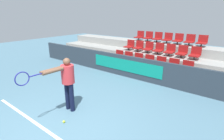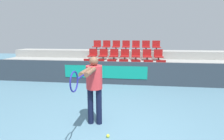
{
  "view_description": "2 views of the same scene",
  "coord_description": "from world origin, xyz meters",
  "px_view_note": "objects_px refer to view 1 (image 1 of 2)",
  "views": [
    {
      "loc": [
        3.3,
        -2.0,
        2.65
      ],
      "look_at": [
        -0.18,
        2.46,
        0.81
      ],
      "focal_mm": 28.0,
      "sensor_mm": 36.0,
      "label": 1
    },
    {
      "loc": [
        0.47,
        -2.83,
        1.98
      ],
      "look_at": [
        -0.16,
        2.05,
        1.0
      ],
      "focal_mm": 28.0,
      "sensor_mm": 36.0,
      "label": 2
    }
  ],
  "objects_px": {
    "stadium_chair_6": "(187,68)",
    "stadium_chair_11": "(170,51)",
    "stadium_chair_1": "(127,58)",
    "stadium_chair_5": "(173,66)",
    "stadium_chair_2": "(137,60)",
    "stadium_chair_8": "(139,47)",
    "stadium_chair_14": "(139,36)",
    "stadium_chair_13": "(195,54)",
    "stadium_chair_16": "(157,38)",
    "stadium_chair_0": "(118,56)",
    "stadium_chair_10": "(159,49)",
    "stadium_chair_17": "(167,39)",
    "stadium_chair_9": "(148,48)",
    "stadium_chair_19": "(190,40)",
    "tennis_player": "(66,79)",
    "stadium_chair_12": "(182,52)",
    "stadium_chair_3": "(148,62)",
    "stadium_chair_15": "(148,37)",
    "tennis_ball": "(64,122)",
    "stadium_chair_18": "(178,39)",
    "stadium_chair_7": "(130,45)",
    "stadium_chair_4": "(160,64)"
  },
  "relations": [
    {
      "from": "stadium_chair_11",
      "to": "stadium_chair_16",
      "type": "distance_m",
      "value": 1.55
    },
    {
      "from": "stadium_chair_5",
      "to": "stadium_chair_19",
      "type": "distance_m",
      "value": 2.2
    },
    {
      "from": "tennis_ball",
      "to": "stadium_chair_13",
      "type": "bearing_deg",
      "value": 73.62
    },
    {
      "from": "stadium_chair_10",
      "to": "stadium_chair_11",
      "type": "xyz_separation_m",
      "value": [
        0.55,
        0.0,
        0.0
      ]
    },
    {
      "from": "stadium_chair_1",
      "to": "tennis_ball",
      "type": "bearing_deg",
      "value": -76.67
    },
    {
      "from": "stadium_chair_0",
      "to": "stadium_chair_17",
      "type": "xyz_separation_m",
      "value": [
        1.64,
        2.06,
        0.79
      ]
    },
    {
      "from": "stadium_chair_5",
      "to": "tennis_ball",
      "type": "bearing_deg",
      "value": -103.54
    },
    {
      "from": "stadium_chair_18",
      "to": "tennis_player",
      "type": "xyz_separation_m",
      "value": [
        -0.93,
        -6.17,
        -0.46
      ]
    },
    {
      "from": "stadium_chair_0",
      "to": "stadium_chair_10",
      "type": "bearing_deg",
      "value": 32.17
    },
    {
      "from": "stadium_chair_3",
      "to": "tennis_player",
      "type": "bearing_deg",
      "value": -95.4
    },
    {
      "from": "stadium_chair_2",
      "to": "stadium_chair_8",
      "type": "relative_size",
      "value": 1.0
    },
    {
      "from": "stadium_chair_0",
      "to": "tennis_player",
      "type": "xyz_separation_m",
      "value": [
        1.25,
        -4.11,
        0.33
      ]
    },
    {
      "from": "stadium_chair_13",
      "to": "stadium_chair_10",
      "type": "bearing_deg",
      "value": 180.0
    },
    {
      "from": "stadium_chair_2",
      "to": "tennis_player",
      "type": "xyz_separation_m",
      "value": [
        0.16,
        -4.11,
        0.33
      ]
    },
    {
      "from": "stadium_chair_5",
      "to": "stadium_chair_1",
      "type": "bearing_deg",
      "value": 180.0
    },
    {
      "from": "stadium_chair_5",
      "to": "stadium_chair_19",
      "type": "bearing_deg",
      "value": 90.0
    },
    {
      "from": "stadium_chair_6",
      "to": "stadium_chair_11",
      "type": "height_order",
      "value": "stadium_chair_11"
    },
    {
      "from": "stadium_chair_13",
      "to": "stadium_chair_12",
      "type": "bearing_deg",
      "value": 180.0
    },
    {
      "from": "tennis_player",
      "to": "stadium_chair_0",
      "type": "bearing_deg",
      "value": 108.24
    },
    {
      "from": "stadium_chair_4",
      "to": "stadium_chair_17",
      "type": "bearing_deg",
      "value": 104.84
    },
    {
      "from": "stadium_chair_13",
      "to": "stadium_chair_15",
      "type": "relative_size",
      "value": 1.0
    },
    {
      "from": "stadium_chair_3",
      "to": "stadium_chair_10",
      "type": "bearing_deg",
      "value": 90.0
    },
    {
      "from": "stadium_chair_1",
      "to": "stadium_chair_8",
      "type": "distance_m",
      "value": 1.1
    },
    {
      "from": "stadium_chair_18",
      "to": "tennis_ball",
      "type": "height_order",
      "value": "stadium_chair_18"
    },
    {
      "from": "stadium_chair_4",
      "to": "stadium_chair_13",
      "type": "bearing_deg",
      "value": 43.33
    },
    {
      "from": "stadium_chair_10",
      "to": "stadium_chair_17",
      "type": "xyz_separation_m",
      "value": [
        0.0,
        1.03,
        0.39
      ]
    },
    {
      "from": "stadium_chair_6",
      "to": "stadium_chair_15",
      "type": "distance_m",
      "value": 3.51
    },
    {
      "from": "stadium_chair_0",
      "to": "stadium_chair_9",
      "type": "relative_size",
      "value": 1.0
    },
    {
      "from": "stadium_chair_1",
      "to": "stadium_chair_17",
      "type": "relative_size",
      "value": 1.0
    },
    {
      "from": "stadium_chair_5",
      "to": "stadium_chair_10",
      "type": "distance_m",
      "value": 1.55
    },
    {
      "from": "stadium_chair_16",
      "to": "stadium_chair_18",
      "type": "height_order",
      "value": "same"
    },
    {
      "from": "stadium_chair_13",
      "to": "stadium_chair_16",
      "type": "height_order",
      "value": "stadium_chair_16"
    },
    {
      "from": "stadium_chair_12",
      "to": "stadium_chair_16",
      "type": "relative_size",
      "value": 1.0
    },
    {
      "from": "stadium_chair_3",
      "to": "tennis_player",
      "type": "height_order",
      "value": "tennis_player"
    },
    {
      "from": "stadium_chair_7",
      "to": "stadium_chair_19",
      "type": "bearing_deg",
      "value": 20.67
    },
    {
      "from": "stadium_chair_19",
      "to": "tennis_player",
      "type": "height_order",
      "value": "stadium_chair_19"
    },
    {
      "from": "stadium_chair_2",
      "to": "stadium_chair_6",
      "type": "xyz_separation_m",
      "value": [
        2.18,
        0.0,
        0.0
      ]
    },
    {
      "from": "stadium_chair_9",
      "to": "stadium_chair_17",
      "type": "bearing_deg",
      "value": 62.08
    },
    {
      "from": "stadium_chair_10",
      "to": "tennis_ball",
      "type": "distance_m",
      "value": 5.68
    },
    {
      "from": "stadium_chair_11",
      "to": "stadium_chair_7",
      "type": "bearing_deg",
      "value": 180.0
    },
    {
      "from": "stadium_chair_8",
      "to": "stadium_chair_14",
      "type": "distance_m",
      "value": 1.23
    },
    {
      "from": "stadium_chair_7",
      "to": "stadium_chair_18",
      "type": "height_order",
      "value": "stadium_chair_18"
    },
    {
      "from": "stadium_chair_14",
      "to": "stadium_chair_1",
      "type": "bearing_deg",
      "value": -75.16
    },
    {
      "from": "stadium_chair_5",
      "to": "stadium_chair_11",
      "type": "xyz_separation_m",
      "value": [
        -0.55,
        1.03,
        0.39
      ]
    },
    {
      "from": "stadium_chair_18",
      "to": "stadium_chair_19",
      "type": "bearing_deg",
      "value": 0.0
    },
    {
      "from": "stadium_chair_8",
      "to": "stadium_chair_7",
      "type": "bearing_deg",
      "value": 180.0
    },
    {
      "from": "stadium_chair_4",
      "to": "stadium_chair_10",
      "type": "height_order",
      "value": "stadium_chair_10"
    },
    {
      "from": "stadium_chair_1",
      "to": "stadium_chair_5",
      "type": "bearing_deg",
      "value": 0.0
    },
    {
      "from": "stadium_chair_12",
      "to": "stadium_chair_10",
      "type": "bearing_deg",
      "value": 180.0
    },
    {
      "from": "stadium_chair_7",
      "to": "stadium_chair_18",
      "type": "xyz_separation_m",
      "value": [
        2.18,
        1.03,
        0.39
      ]
    }
  ]
}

